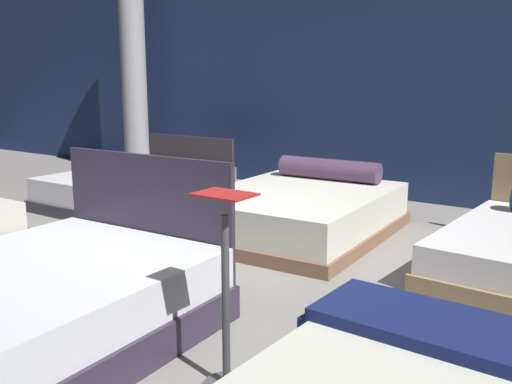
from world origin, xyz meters
TOP-DOWN VIEW (x-y plane):
  - ground_plane at (0.00, 0.00)m, footprint 18.00×18.00m
  - showroom_back_wall at (0.00, 3.46)m, footprint 18.00×0.06m
  - bed_1 at (-0.02, -1.61)m, footprint 1.67×2.01m
  - bed_3 at (-2.33, 1.40)m, footprint 1.64×2.12m
  - bed_4 at (0.03, 1.30)m, footprint 1.75×2.17m
  - price_sign at (1.18, -1.36)m, footprint 0.28×0.24m
  - support_pillar at (-3.92, 2.86)m, footprint 0.39×0.39m

SIDE VIEW (x-z plane):
  - ground_plane at x=0.00m, z-range -0.02..0.00m
  - bed_3 at x=-2.33m, z-range -0.17..0.59m
  - bed_4 at x=0.03m, z-range -0.10..0.57m
  - bed_1 at x=-0.02m, z-range -0.27..0.76m
  - price_sign at x=1.18m, z-range -0.12..0.89m
  - showroom_back_wall at x=0.00m, z-range 0.00..3.50m
  - support_pillar at x=-3.92m, z-range 0.00..3.50m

